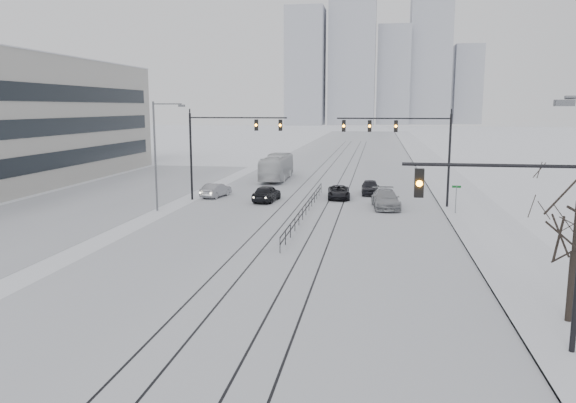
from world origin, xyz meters
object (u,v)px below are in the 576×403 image
at_px(traffic_mast_near, 532,226).
at_px(sedan_nb_front, 339,192).
at_px(sedan_nb_far, 370,187).
at_px(sedan_nb_right, 386,199).
at_px(box_truck, 277,167).
at_px(sedan_sb_outer, 216,190).
at_px(sedan_sb_inner, 267,193).

bearing_deg(traffic_mast_near, sedan_nb_front, 105.04).
distance_m(sedan_nb_front, sedan_nb_far, 4.26).
bearing_deg(sedan_nb_right, box_truck, 120.81).
xyz_separation_m(sedan_sb_outer, sedan_nb_front, (11.70, 0.95, -0.06)).
relative_size(sedan_nb_right, sedan_nb_far, 1.28).
xyz_separation_m(sedan_sb_inner, sedan_nb_front, (6.40, 2.66, -0.15)).
xyz_separation_m(sedan_sb_inner, box_truck, (-1.86, 15.48, 0.72)).
bearing_deg(sedan_nb_front, sedan_sb_outer, 179.97).
height_order(sedan_sb_outer, sedan_nb_right, sedan_nb_right).
bearing_deg(sedan_nb_far, sedan_nb_right, -81.52).
xyz_separation_m(sedan_sb_inner, sedan_nb_right, (10.72, -1.74, 0.02)).
height_order(sedan_sb_inner, sedan_sb_outer, sedan_sb_inner).
relative_size(traffic_mast_near, sedan_nb_front, 1.59).
bearing_deg(sedan_sb_inner, box_truck, -77.64).
bearing_deg(sedan_nb_far, sedan_nb_front, -134.94).
relative_size(sedan_nb_front, sedan_nb_far, 1.05).
bearing_deg(sedan_nb_front, sedan_nb_right, -50.27).
bearing_deg(sedan_sb_inner, sedan_sb_outer, -12.41).
relative_size(sedan_sb_inner, sedan_nb_front, 1.01).
bearing_deg(traffic_mast_near, sedan_sb_outer, 122.84).
height_order(traffic_mast_near, sedan_sb_outer, traffic_mast_near).
bearing_deg(sedan_nb_front, sedan_sb_inner, -162.10).
xyz_separation_m(traffic_mast_near, sedan_nb_far, (-5.90, 35.83, -3.85)).
bearing_deg(sedan_nb_far, box_truck, 136.78).
bearing_deg(box_truck, sedan_sb_inner, 96.14).
xyz_separation_m(sedan_sb_outer, sedan_nb_right, (16.02, -3.45, 0.11)).
relative_size(sedan_sb_inner, sedan_nb_right, 0.83).
bearing_deg(sedan_sb_outer, box_truck, -92.81).
height_order(sedan_nb_front, box_truck, box_truck).
bearing_deg(traffic_mast_near, sedan_sb_inner, 116.83).
relative_size(sedan_sb_inner, box_truck, 0.42).
xyz_separation_m(traffic_mast_near, sedan_nb_front, (-8.79, 32.70, -3.95)).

